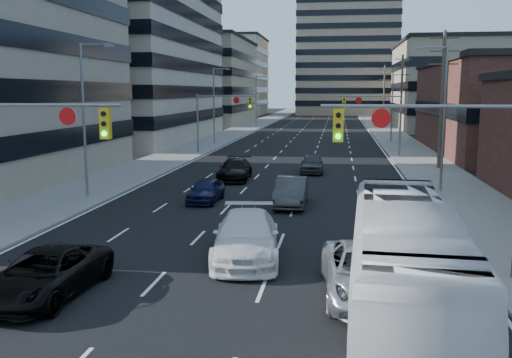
{
  "coord_description": "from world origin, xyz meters",
  "views": [
    {
      "loc": [
        4.1,
        -11.34,
        6.28
      ],
      "look_at": [
        0.32,
        14.87,
        2.2
      ],
      "focal_mm": 40.0,
      "sensor_mm": 36.0,
      "label": 1
    }
  ],
  "objects_px": {
    "silver_suv": "(367,273)",
    "transit_bus": "(405,261)",
    "white_van": "(246,237)",
    "sedan_blue": "(206,190)",
    "black_pickup": "(45,274)"
  },
  "relations": [
    {
      "from": "white_van",
      "to": "transit_bus",
      "type": "xyz_separation_m",
      "value": [
        5.24,
        -5.01,
        0.78
      ]
    },
    {
      "from": "sedan_blue",
      "to": "silver_suv",
      "type": "bearing_deg",
      "value": -58.01
    },
    {
      "from": "transit_bus",
      "to": "sedan_blue",
      "type": "bearing_deg",
      "value": 123.3
    },
    {
      "from": "silver_suv",
      "to": "sedan_blue",
      "type": "height_order",
      "value": "silver_suv"
    },
    {
      "from": "sedan_blue",
      "to": "white_van",
      "type": "bearing_deg",
      "value": -67.74
    },
    {
      "from": "white_van",
      "to": "silver_suv",
      "type": "relative_size",
      "value": 1.05
    },
    {
      "from": "transit_bus",
      "to": "white_van",
      "type": "bearing_deg",
      "value": 139.03
    },
    {
      "from": "transit_bus",
      "to": "sedan_blue",
      "type": "relative_size",
      "value": 2.98
    },
    {
      "from": "black_pickup",
      "to": "silver_suv",
      "type": "relative_size",
      "value": 0.93
    },
    {
      "from": "black_pickup",
      "to": "sedan_blue",
      "type": "xyz_separation_m",
      "value": [
        1.4,
        15.61,
        -0.06
      ]
    },
    {
      "from": "transit_bus",
      "to": "sedan_blue",
      "type": "height_order",
      "value": "transit_bus"
    },
    {
      "from": "silver_suv",
      "to": "transit_bus",
      "type": "relative_size",
      "value": 0.48
    },
    {
      "from": "transit_bus",
      "to": "sedan_blue",
      "type": "xyz_separation_m",
      "value": [
        -9.33,
        15.78,
        -0.97
      ]
    },
    {
      "from": "black_pickup",
      "to": "white_van",
      "type": "height_order",
      "value": "white_van"
    },
    {
      "from": "black_pickup",
      "to": "white_van",
      "type": "relative_size",
      "value": 0.88
    }
  ]
}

